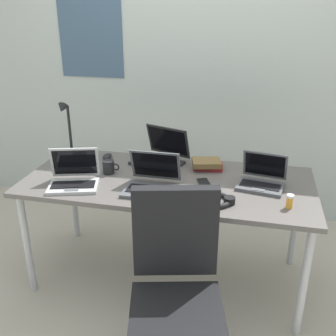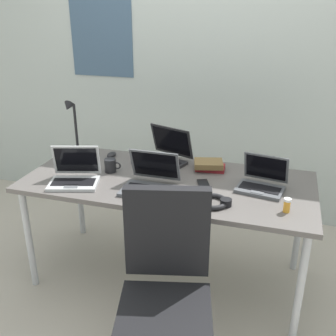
# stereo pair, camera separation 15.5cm
# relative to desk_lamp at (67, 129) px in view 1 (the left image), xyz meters

# --- Properties ---
(ground_plane) EXTENTS (12.00, 12.00, 0.00)m
(ground_plane) POSITION_rel_desk_lamp_xyz_m (0.80, -0.28, -0.94)
(ground_plane) COLOR #B7AD9E
(wall_back) EXTENTS (6.00, 0.13, 2.60)m
(wall_back) POSITION_rel_desk_lamp_xyz_m (0.80, 0.82, 0.36)
(wall_back) COLOR #B2BCB7
(wall_back) RESTS_ON ground_plane
(desk) EXTENTS (1.80, 0.80, 0.74)m
(desk) POSITION_rel_desk_lamp_xyz_m (0.80, -0.28, -0.25)
(desk) COLOR #595451
(desk) RESTS_ON ground_plane
(desk_lamp) EXTENTS (0.12, 0.18, 0.40)m
(desk_lamp) POSITION_rel_desk_lamp_xyz_m (0.00, 0.00, 0.00)
(desk_lamp) COLOR black
(desk_lamp) RESTS_ON desk
(laptop_by_keyboard) EXTENTS (0.30, 0.28, 0.20)m
(laptop_by_keyboard) POSITION_rel_desk_lamp_xyz_m (1.37, -0.24, -0.16)
(laptop_by_keyboard) COLOR #515459
(laptop_by_keyboard) RESTS_ON desk
(laptop_front_right) EXTENTS (0.31, 0.29, 0.22)m
(laptop_front_right) POSITION_rel_desk_lamp_xyz_m (0.74, -0.44, -0.15)
(laptop_front_right) COLOR #515459
(laptop_front_right) RESTS_ON desk
(laptop_near_mouse) EXTENTS (0.40, 0.38, 0.24)m
(laptop_near_mouse) POSITION_rel_desk_lamp_xyz_m (0.68, -0.00, -0.15)
(laptop_near_mouse) COLOR #232326
(laptop_near_mouse) RESTS_ON desk
(laptop_center) EXTENTS (0.35, 0.32, 0.22)m
(laptop_center) POSITION_rel_desk_lamp_xyz_m (0.26, -0.48, -0.15)
(laptop_center) COLOR #B7BABC
(laptop_center) RESTS_ON desk
(computer_mouse) EXTENTS (0.06, 0.10, 0.03)m
(computer_mouse) POSITION_rel_desk_lamp_xyz_m (0.30, -0.01, -0.18)
(computer_mouse) COLOR black
(computer_mouse) RESTS_ON desk
(cell_phone) EXTENTS (0.11, 0.15, 0.01)m
(cell_phone) POSITION_rel_desk_lamp_xyz_m (1.03, -0.29, -0.19)
(cell_phone) COLOR black
(cell_phone) RESTS_ON desk
(headphones) EXTENTS (0.21, 0.18, 0.04)m
(headphones) POSITION_rel_desk_lamp_xyz_m (1.13, -0.51, -0.18)
(headphones) COLOR black
(headphones) RESTS_ON desk
(pill_bottle) EXTENTS (0.04, 0.04, 0.08)m
(pill_bottle) POSITION_rel_desk_lamp_xyz_m (1.52, -0.49, -0.16)
(pill_bottle) COLOR gold
(pill_bottle) RESTS_ON desk
(book_stack) EXTENTS (0.22, 0.18, 0.06)m
(book_stack) POSITION_rel_desk_lamp_xyz_m (1.02, -0.04, -0.17)
(book_stack) COLOR maroon
(book_stack) RESTS_ON desk
(coffee_mug) EXTENTS (0.11, 0.08, 0.09)m
(coffee_mug) POSITION_rel_desk_lamp_xyz_m (0.40, -0.26, -0.15)
(coffee_mug) COLOR black
(coffee_mug) RESTS_ON desk
(office_chair) EXTENTS (0.54, 0.59, 0.97)m
(office_chair) POSITION_rel_desk_lamp_xyz_m (1.01, -1.01, -0.54)
(office_chair) COLOR black
(office_chair) RESTS_ON ground_plane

